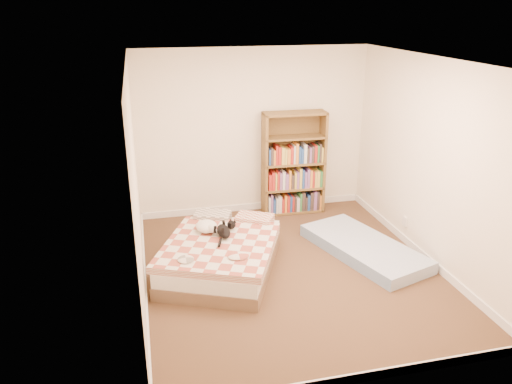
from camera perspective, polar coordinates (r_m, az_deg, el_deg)
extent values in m
cube|color=#4C3320|center=(6.21, 3.96, -8.90)|extent=(3.50, 4.00, 0.01)
cube|color=white|center=(5.43, 4.62, 14.71)|extent=(3.50, 4.00, 0.01)
cube|color=#F3EBCC|center=(7.55, -0.28, 6.83)|extent=(3.50, 0.01, 2.50)
cube|color=#F3EBCC|center=(3.98, 12.91, -6.91)|extent=(3.50, 0.01, 2.50)
cube|color=#F3EBCC|center=(5.45, -13.58, 0.70)|extent=(0.01, 4.00, 2.50)
cube|color=#F3EBCC|center=(6.42, 19.36, 3.14)|extent=(0.01, 4.00, 2.50)
cube|color=white|center=(7.91, -0.25, -1.65)|extent=(3.50, 0.02, 0.10)
cube|color=white|center=(4.66, 11.62, -20.05)|extent=(3.50, 0.02, 0.10)
cube|color=white|center=(5.96, -12.51, -10.20)|extent=(0.02, 4.00, 0.10)
cube|color=white|center=(6.86, 18.10, -6.46)|extent=(0.02, 4.00, 0.10)
cube|color=white|center=(7.06, 16.66, -3.25)|extent=(0.03, 0.09, 0.13)
cube|color=brown|center=(6.20, -3.87, -8.10)|extent=(1.79, 2.05, 0.15)
cube|color=silver|center=(6.13, -3.91, -6.76)|extent=(1.75, 2.01, 0.17)
cube|color=#A14C3C|center=(6.07, -3.94, -5.69)|extent=(1.72, 1.79, 0.09)
cube|color=slate|center=(6.60, -7.31, -3.29)|extent=(0.55, 0.46, 0.13)
cube|color=#A14C3C|center=(6.68, -2.47, -2.86)|extent=(0.55, 0.46, 0.13)
cube|color=brown|center=(7.49, 1.01, 3.05)|extent=(0.05, 0.32, 1.58)
cube|color=brown|center=(7.76, 7.52, 3.49)|extent=(0.05, 0.32, 1.58)
cube|color=brown|center=(7.75, 4.00, 3.60)|extent=(0.95, 0.05, 1.58)
cube|color=brown|center=(7.88, 4.17, -2.05)|extent=(0.95, 0.34, 0.03)
cube|color=brown|center=(7.61, 4.32, 3.36)|extent=(0.95, 0.34, 0.03)
cube|color=brown|center=(7.42, 4.48, 8.95)|extent=(0.95, 0.34, 0.03)
cube|color=#7799C6|center=(6.69, 12.22, -6.26)|extent=(1.28, 1.90, 0.16)
ellipsoid|color=black|center=(6.10, -3.73, -4.49)|extent=(0.35, 0.37, 0.11)
sphere|color=black|center=(6.26, -4.02, -3.69)|extent=(0.15, 0.15, 0.11)
cone|color=black|center=(6.27, -4.36, -3.23)|extent=(0.05, 0.05, 0.04)
cone|color=black|center=(6.28, -3.80, -3.18)|extent=(0.05, 0.05, 0.04)
cylinder|color=black|center=(5.92, -2.47, -5.62)|extent=(0.15, 0.17, 0.04)
ellipsoid|color=silver|center=(6.22, -5.67, -3.92)|extent=(0.33, 0.35, 0.14)
sphere|color=silver|center=(6.14, -4.81, -4.06)|extent=(0.14, 0.14, 0.11)
sphere|color=silver|center=(6.12, -4.38, -4.28)|extent=(0.06, 0.06, 0.05)
sphere|color=silver|center=(6.26, -6.79, -3.95)|extent=(0.08, 0.08, 0.06)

